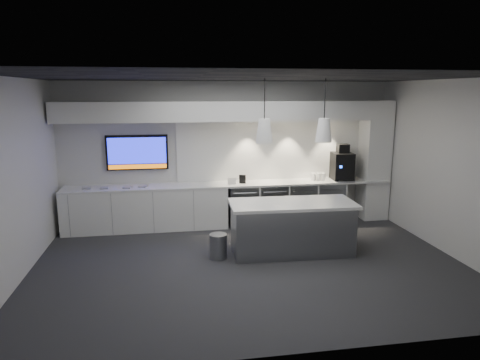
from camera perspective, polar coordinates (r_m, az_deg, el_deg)
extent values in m
plane|color=#2A2B2D|center=(7.18, 1.29, -11.15)|extent=(7.00, 7.00, 0.00)
plane|color=black|center=(6.62, 1.42, 13.54)|extent=(7.00, 7.00, 0.00)
plane|color=silver|center=(9.17, -1.56, 3.64)|extent=(7.00, 0.00, 7.00)
plane|color=silver|center=(4.38, 7.47, -5.52)|extent=(7.00, 0.00, 7.00)
plane|color=silver|center=(7.00, -28.07, -0.29)|extent=(0.00, 7.00, 7.00)
plane|color=silver|center=(8.14, 26.35, 1.38)|extent=(0.00, 7.00, 7.00)
cube|color=white|center=(8.96, -1.25, -0.58)|extent=(6.80, 0.65, 0.04)
cube|color=white|center=(9.00, -12.36, -3.75)|extent=(3.30, 0.63, 0.86)
cube|color=gray|center=(9.11, 0.32, -3.32)|extent=(0.60, 0.61, 0.85)
cube|color=gray|center=(9.23, 4.18, -3.14)|extent=(0.60, 0.61, 0.85)
cube|color=gray|center=(9.40, 7.93, -2.96)|extent=(0.60, 0.61, 0.85)
cube|color=gray|center=(9.60, 11.52, -2.77)|extent=(0.60, 0.61, 0.85)
cube|color=white|center=(9.38, 5.76, 4.08)|extent=(4.60, 0.03, 1.30)
cube|color=white|center=(8.79, -1.32, 9.18)|extent=(6.90, 0.60, 0.40)
cube|color=white|center=(9.87, 17.44, 2.51)|extent=(0.55, 0.55, 2.60)
cube|color=black|center=(9.05, -13.54, 3.60)|extent=(1.25, 0.06, 0.72)
cube|color=#151DCC|center=(9.01, -13.56, 3.82)|extent=(1.17, 0.00, 0.54)
cube|color=#CB610B|center=(9.06, -13.46, 1.75)|extent=(1.17, 0.00, 0.09)
cube|color=gray|center=(7.57, 6.92, -6.50)|extent=(2.08, 0.89, 0.86)
cube|color=white|center=(7.44, 7.01, -3.15)|extent=(2.19, 0.99, 0.05)
cylinder|color=gray|center=(7.36, -2.92, -8.80)|extent=(0.39, 0.39, 0.42)
cube|color=black|center=(9.59, 13.45, 1.81)|extent=(0.47, 0.52, 0.58)
cube|color=black|center=(9.53, 13.56, 4.11)|extent=(0.25, 0.25, 0.19)
cube|color=gray|center=(9.40, 13.97, -0.12)|extent=(0.34, 0.23, 0.03)
cube|color=black|center=(8.94, 0.33, 0.11)|extent=(0.14, 0.06, 0.18)
cube|color=white|center=(8.85, -1.07, -0.14)|extent=(0.18, 0.03, 0.14)
cube|color=#979797|center=(8.97, -19.77, -1.05)|extent=(0.18, 0.18, 0.02)
cube|color=#979797|center=(8.89, -17.65, -1.02)|extent=(0.17, 0.17, 0.02)
cube|color=#979797|center=(8.82, -14.75, -0.96)|extent=(0.20, 0.20, 0.02)
cube|color=#979797|center=(8.84, -12.79, -0.82)|extent=(0.20, 0.20, 0.02)
cone|color=white|center=(7.10, 3.25, 6.53)|extent=(0.28, 0.28, 0.40)
cylinder|color=black|center=(7.07, 3.30, 10.98)|extent=(0.02, 0.02, 0.70)
cone|color=white|center=(7.39, 11.11, 6.54)|extent=(0.28, 0.28, 0.40)
cylinder|color=black|center=(7.36, 11.28, 10.81)|extent=(0.02, 0.02, 0.70)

